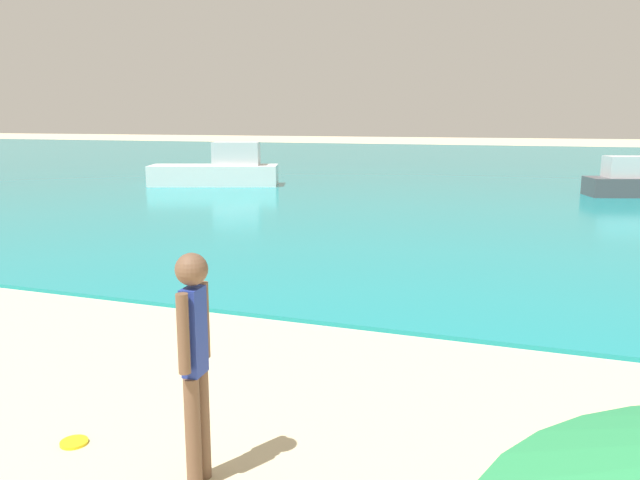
% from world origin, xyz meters
% --- Properties ---
extents(water, '(160.00, 60.00, 0.06)m').
position_xyz_m(water, '(0.00, 40.50, 0.03)').
color(water, teal).
rests_on(water, ground).
extents(person_standing, '(0.23, 0.40, 1.73)m').
position_xyz_m(person_standing, '(0.66, 6.80, 0.98)').
color(person_standing, brown).
rests_on(person_standing, ground).
extents(frisbee, '(0.22, 0.22, 0.03)m').
position_xyz_m(frisbee, '(-0.61, 6.93, 0.01)').
color(frisbee, yellow).
rests_on(frisbee, ground).
extents(boat_near, '(5.27, 3.26, 1.71)m').
position_xyz_m(boat_near, '(-9.48, 25.36, 0.65)').
color(boat_near, white).
rests_on(boat_near, water).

